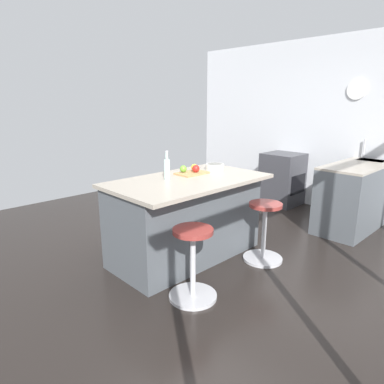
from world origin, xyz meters
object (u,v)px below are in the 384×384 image
object	(u,v)px
apple_red	(196,169)
apple_green	(183,169)
kitchen_island	(186,218)
stool_by_window	(264,234)
stool_middle	(193,266)
cutting_board	(192,173)
water_bottle	(167,169)
oven_range	(282,179)
fruit_bowl	(215,166)
apple_yellow	(194,167)

from	to	relation	value
apple_red	apple_green	world-z (taller)	apple_red
kitchen_island	stool_by_window	bearing A→B (deg)	129.08
stool_middle	apple_red	xyz separation A→B (m)	(-0.78, -0.76, 0.67)
kitchen_island	cutting_board	distance (m)	0.52
kitchen_island	water_bottle	bearing A→B (deg)	-20.82
oven_range	stool_middle	bearing A→B (deg)	18.33
oven_range	stool_by_window	xyz separation A→B (m)	(2.08, 1.06, -0.13)
stool_by_window	fruit_bowl	xyz separation A→B (m)	(-0.03, -0.78, 0.65)
cutting_board	apple_green	distance (m)	0.11
stool_middle	water_bottle	xyz separation A→B (m)	(-0.35, -0.76, 0.73)
oven_range	apple_green	xyz separation A→B (m)	(2.51, 0.20, 0.54)
apple_yellow	oven_range	bearing A→B (deg)	-174.73
stool_by_window	apple_red	xyz separation A→B (m)	(0.32, -0.76, 0.67)
kitchen_island	fruit_bowl	size ratio (longest dim) A/B	7.81
oven_range	apple_red	size ratio (longest dim) A/B	10.15
oven_range	stool_middle	size ratio (longest dim) A/B	1.32
cutting_board	apple_yellow	bearing A→B (deg)	-150.79
fruit_bowl	apple_red	bearing A→B (deg)	3.98
oven_range	fruit_bowl	distance (m)	2.13
stool_by_window	stool_middle	size ratio (longest dim) A/B	1.00
stool_by_window	apple_yellow	distance (m)	1.10
stool_middle	apple_green	bearing A→B (deg)	-128.35
apple_yellow	water_bottle	size ratio (longest dim) A/B	0.25
stool_by_window	fruit_bowl	bearing A→B (deg)	-92.37
water_bottle	fruit_bowl	world-z (taller)	water_bottle
water_bottle	fruit_bowl	size ratio (longest dim) A/B	1.39
cutting_board	apple_green	size ratio (longest dim) A/B	4.46
apple_green	stool_by_window	bearing A→B (deg)	116.19
oven_range	water_bottle	bearing A→B (deg)	6.04
apple_red	apple_yellow	bearing A→B (deg)	-124.72
kitchen_island	apple_green	distance (m)	0.56
stool_middle	apple_green	size ratio (longest dim) A/B	8.30
kitchen_island	apple_yellow	world-z (taller)	apple_yellow
oven_range	apple_yellow	xyz separation A→B (m)	(2.35, 0.22, 0.54)
cutting_board	stool_by_window	bearing A→B (deg)	114.05
water_bottle	stool_middle	bearing A→B (deg)	65.15
oven_range	stool_by_window	bearing A→B (deg)	26.86
oven_range	stool_middle	world-z (taller)	oven_range
water_bottle	fruit_bowl	bearing A→B (deg)	-177.96
stool_middle	fruit_bowl	xyz separation A→B (m)	(-1.13, -0.78, 0.65)
cutting_board	apple_green	xyz separation A→B (m)	(0.07, -0.07, 0.05)
kitchen_island	fruit_bowl	distance (m)	0.77
kitchen_island	stool_by_window	xyz separation A→B (m)	(-0.55, 0.68, -0.15)
kitchen_island	apple_yellow	bearing A→B (deg)	-150.94
apple_red	water_bottle	bearing A→B (deg)	0.47
kitchen_island	apple_red	size ratio (longest dim) A/B	20.20
water_bottle	apple_red	bearing A→B (deg)	-179.53
oven_range	kitchen_island	size ratio (longest dim) A/B	0.50
stool_middle	water_bottle	size ratio (longest dim) A/B	2.14
kitchen_island	apple_red	world-z (taller)	apple_red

